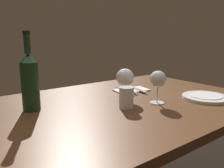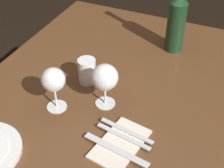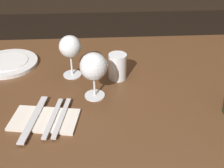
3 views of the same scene
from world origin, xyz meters
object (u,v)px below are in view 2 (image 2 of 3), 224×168
(wine_glass_left, at_px, (105,78))
(folded_napkin, at_px, (120,144))
(water_tumbler, at_px, (87,72))
(fork_outer, at_px, (127,131))
(fork_inner, at_px, (123,137))
(wine_glass_right, at_px, (53,81))
(wine_bottle, at_px, (177,21))
(table_knife, at_px, (116,150))

(wine_glass_left, bearing_deg, folded_napkin, 38.30)
(water_tumbler, relative_size, fork_outer, 0.52)
(water_tumbler, xyz_separation_m, fork_inner, (0.20, 0.22, -0.03))
(folded_napkin, xyz_separation_m, fork_inner, (-0.02, 0.00, 0.01))
(wine_glass_left, bearing_deg, wine_glass_right, -59.84)
(wine_bottle, bearing_deg, fork_inner, 0.34)
(fork_inner, bearing_deg, wine_glass_left, -136.38)
(folded_napkin, bearing_deg, wine_glass_left, -141.70)
(folded_napkin, xyz_separation_m, table_knife, (0.03, 0.00, 0.01))
(wine_glass_left, distance_m, water_tumbler, 0.15)
(wine_glass_right, bearing_deg, water_tumbler, 169.47)
(water_tumbler, distance_m, fork_inner, 0.30)
(wine_glass_left, xyz_separation_m, wine_glass_right, (0.08, -0.14, 0.00))
(table_knife, bearing_deg, fork_inner, 180.00)
(wine_bottle, distance_m, table_knife, 0.61)
(folded_napkin, bearing_deg, table_knife, 0.00)
(wine_glass_right, distance_m, table_knife, 0.29)
(wine_glass_right, xyz_separation_m, fork_inner, (0.04, 0.25, -0.10))
(fork_inner, height_order, table_knife, same)
(folded_napkin, relative_size, fork_inner, 1.14)
(wine_glass_right, bearing_deg, fork_outer, 86.41)
(fork_inner, distance_m, table_knife, 0.05)
(fork_inner, bearing_deg, table_knife, 0.00)
(wine_glass_right, bearing_deg, table_knife, 69.25)
(wine_glass_left, distance_m, wine_glass_right, 0.16)
(water_tumbler, relative_size, fork_inner, 0.52)
(folded_napkin, distance_m, table_knife, 0.03)
(fork_inner, relative_size, table_knife, 0.85)
(wine_glass_right, relative_size, water_tumbler, 1.64)
(wine_bottle, bearing_deg, wine_glass_right, -26.61)
(wine_bottle, distance_m, fork_outer, 0.53)
(wine_glass_left, relative_size, folded_napkin, 0.75)
(water_tumbler, bearing_deg, fork_inner, 47.71)
(wine_glass_right, xyz_separation_m, water_tumbler, (-0.16, 0.03, -0.07))
(wine_glass_left, bearing_deg, table_knife, 33.23)
(wine_glass_left, distance_m, fork_inner, 0.19)
(wine_glass_right, xyz_separation_m, table_knife, (0.10, 0.25, -0.10))
(wine_glass_left, height_order, fork_inner, wine_glass_left)
(folded_napkin, bearing_deg, fork_inner, 180.00)
(fork_outer, bearing_deg, wine_glass_right, -93.59)
(wine_bottle, xyz_separation_m, table_knife, (0.59, 0.00, -0.12))
(water_tumbler, bearing_deg, fork_outer, 51.43)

